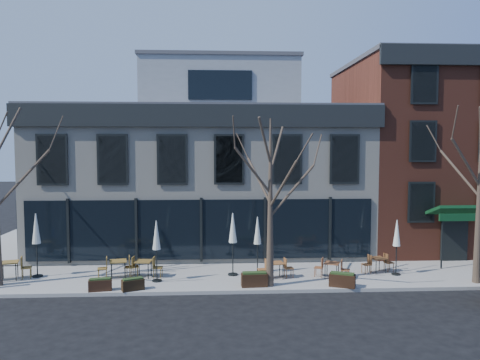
{
  "coord_description": "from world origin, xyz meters",
  "views": [
    {
      "loc": [
        0.69,
        -23.21,
        6.02
      ],
      "look_at": [
        2.05,
        2.0,
        4.23
      ],
      "focal_mm": 35.0,
      "sensor_mm": 36.0,
      "label": 1
    }
  ],
  "objects": [
    {
      "name": "ground",
      "position": [
        0.0,
        0.0,
        0.0
      ],
      "size": [
        120.0,
        120.0,
        0.0
      ],
      "primitive_type": "plane",
      "color": "black",
      "rests_on": "ground"
    },
    {
      "name": "sidewalk_front",
      "position": [
        3.25,
        -2.15,
        0.07
      ],
      "size": [
        33.5,
        4.7,
        0.15
      ],
      "primitive_type": "cube",
      "color": "gray",
      "rests_on": "ground"
    },
    {
      "name": "sidewalk_side",
      "position": [
        -11.25,
        6.0,
        0.07
      ],
      "size": [
        4.5,
        12.0,
        0.15
      ],
      "primitive_type": "cube",
      "color": "gray",
      "rests_on": "ground"
    },
    {
      "name": "corner_building",
      "position": [
        0.07,
        5.07,
        4.72
      ],
      "size": [
        18.39,
        10.39,
        11.1
      ],
      "color": "beige",
      "rests_on": "ground"
    },
    {
      "name": "red_brick_building",
      "position": [
        13.0,
        4.98,
        5.64
      ],
      "size": [
        8.2,
        11.78,
        11.18
      ],
      "color": "brown",
      "rests_on": "ground"
    },
    {
      "name": "tree_mid",
      "position": [
        3.01,
        -3.9,
        3.79
      ],
      "size": [
        3.5,
        3.55,
        7.04
      ],
      "color": "#382B21",
      "rests_on": "sidewalk_front"
    },
    {
      "name": "tree_right",
      "position": [
        12.01,
        -3.9,
        4.02
      ],
      "size": [
        3.72,
        3.77,
        7.48
      ],
      "color": "#382B21",
      "rests_on": "sidewalk_front"
    },
    {
      "name": "cafe_set_0",
      "position": [
        -8.41,
        -2.36,
        0.65
      ],
      "size": [
        1.91,
        0.94,
        0.98
      ],
      "color": "brown",
      "rests_on": "sidewalk_front"
    },
    {
      "name": "cafe_set_1",
      "position": [
        -3.65,
        -2.34,
        0.64
      ],
      "size": [
        1.87,
        0.86,
        0.96
      ],
      "color": "brown",
      "rests_on": "sidewalk_front"
    },
    {
      "name": "cafe_set_2",
      "position": [
        -2.54,
        -2.29,
        0.62
      ],
      "size": [
        1.78,
        0.77,
        0.92
      ],
      "color": "brown",
      "rests_on": "sidewalk_front"
    },
    {
      "name": "cafe_set_3",
      "position": [
        3.39,
        -2.78,
        0.6
      ],
      "size": [
        1.69,
        0.75,
        0.87
      ],
      "color": "brown",
      "rests_on": "sidewalk_front"
    },
    {
      "name": "cafe_set_4",
      "position": [
        5.92,
        -2.85,
        0.58
      ],
      "size": [
        1.63,
        1.02,
        0.85
      ],
      "color": "brown",
      "rests_on": "sidewalk_front"
    },
    {
      "name": "cafe_set_5",
      "position": [
        8.29,
        -2.07,
        0.59
      ],
      "size": [
        1.67,
        0.79,
        0.86
      ],
      "color": "brown",
      "rests_on": "sidewalk_front"
    },
    {
      "name": "umbrella_0",
      "position": [
        -7.35,
        -1.96,
        2.19
      ],
      "size": [
        0.46,
        0.46,
        2.89
      ],
      "color": "black",
      "rests_on": "sidewalk_front"
    },
    {
      "name": "umbrella_1",
      "position": [
        -1.85,
        -2.98,
        2.04
      ],
      "size": [
        0.43,
        0.43,
        2.68
      ],
      "color": "black",
      "rests_on": "sidewalk_front"
    },
    {
      "name": "umbrella_2",
      "position": [
        1.5,
        -2.16,
        2.17
      ],
      "size": [
        0.46,
        0.46,
        2.87
      ],
      "color": "black",
      "rests_on": "sidewalk_front"
    },
    {
      "name": "umbrella_3",
      "position": [
        2.64,
        -2.02,
        2.03
      ],
      "size": [
        0.43,
        0.43,
        2.66
      ],
      "color": "black",
      "rests_on": "sidewalk_front"
    },
    {
      "name": "umbrella_4",
      "position": [
        8.99,
        -2.52,
        1.95
      ],
      "size": [
        0.41,
        0.41,
        2.55
      ],
      "color": "black",
      "rests_on": "sidewalk_front"
    },
    {
      "name": "planter_0",
      "position": [
        -4.01,
        -4.2,
        0.41
      ],
      "size": [
        0.97,
        0.53,
        0.52
      ],
      "color": "#311B10",
      "rests_on": "sidewalk_front"
    },
    {
      "name": "planter_1",
      "position": [
        -2.68,
        -4.2,
        0.4
      ],
      "size": [
        0.96,
        0.69,
        0.5
      ],
      "color": "black",
      "rests_on": "sidewalk_front"
    },
    {
      "name": "planter_2",
      "position": [
        2.34,
        -3.95,
        0.45
      ],
      "size": [
        1.12,
        0.5,
        0.61
      ],
      "color": "black",
      "rests_on": "sidewalk_front"
    },
    {
      "name": "planter_3",
      "position": [
        6.02,
        -4.2,
        0.45
      ],
      "size": [
        1.15,
        0.8,
        0.6
      ],
      "color": "black",
      "rests_on": "sidewalk_front"
    }
  ]
}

